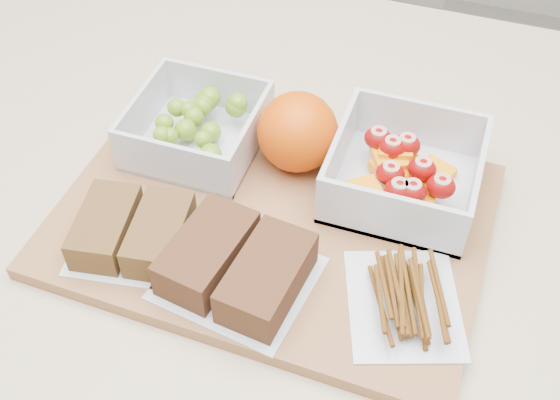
# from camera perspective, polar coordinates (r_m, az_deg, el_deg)

# --- Properties ---
(cutting_board) EXTENTS (0.43, 0.31, 0.02)m
(cutting_board) POSITION_cam_1_polar(r_m,az_deg,el_deg) (0.71, -0.63, -1.60)
(cutting_board) COLOR #99673F
(cutting_board) RESTS_ON counter
(grape_container) EXTENTS (0.13, 0.13, 0.06)m
(grape_container) POSITION_cam_1_polar(r_m,az_deg,el_deg) (0.76, -6.59, 5.88)
(grape_container) COLOR silver
(grape_container) RESTS_ON cutting_board
(fruit_container) EXTENTS (0.14, 0.14, 0.06)m
(fruit_container) POSITION_cam_1_polar(r_m,az_deg,el_deg) (0.72, 10.01, 2.13)
(fruit_container) COLOR silver
(fruit_container) RESTS_ON cutting_board
(orange) EXTENTS (0.08, 0.08, 0.08)m
(orange) POSITION_cam_1_polar(r_m,az_deg,el_deg) (0.72, 1.44, 5.55)
(orange) COLOR #E34F05
(orange) RESTS_ON cutting_board
(sandwich_bag_left) EXTENTS (0.13, 0.12, 0.04)m
(sandwich_bag_left) POSITION_cam_1_polar(r_m,az_deg,el_deg) (0.68, -11.88, -2.51)
(sandwich_bag_left) COLOR silver
(sandwich_bag_left) RESTS_ON cutting_board
(sandwich_bag_center) EXTENTS (0.15, 0.14, 0.04)m
(sandwich_bag_center) POSITION_cam_1_polar(r_m,az_deg,el_deg) (0.64, -3.52, -5.37)
(sandwich_bag_center) COLOR silver
(sandwich_bag_center) RESTS_ON cutting_board
(pretzel_bag) EXTENTS (0.13, 0.15, 0.03)m
(pretzel_bag) POSITION_cam_1_polar(r_m,az_deg,el_deg) (0.63, 10.14, -7.72)
(pretzel_bag) COLOR silver
(pretzel_bag) RESTS_ON cutting_board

